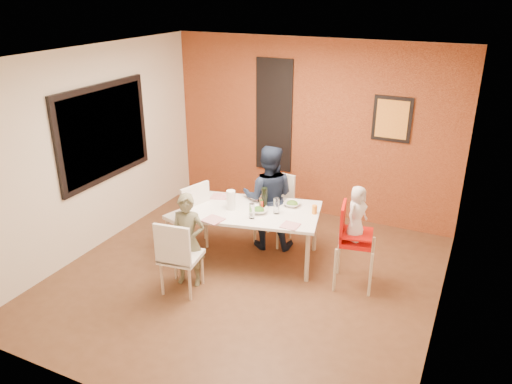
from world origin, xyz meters
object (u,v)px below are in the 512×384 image
at_px(dining_table, 252,214).
at_px(chair_left, 190,213).
at_px(chair_near, 178,254).
at_px(toddler, 357,213).
at_px(chair_far, 276,204).
at_px(paper_towel_roll, 231,200).
at_px(child_near, 188,240).
at_px(wine_bottle, 264,198).
at_px(high_chair, 352,238).
at_px(child_far, 268,197).

xyz_separation_m(dining_table, chair_left, (-0.85, -0.16, -0.09)).
height_order(chair_near, toddler, toddler).
bearing_deg(chair_far, dining_table, -88.13).
relative_size(chair_left, paper_towel_roll, 3.90).
bearing_deg(child_near, chair_left, 107.78).
relative_size(chair_far, paper_towel_roll, 3.78).
relative_size(chair_near, paper_towel_roll, 3.69).
relative_size(chair_left, wine_bottle, 3.43).
relative_size(toddler, wine_bottle, 2.29).
distance_m(high_chair, wine_bottle, 1.23).
height_order(chair_far, toddler, toddler).
bearing_deg(child_far, chair_far, -109.63).
distance_m(dining_table, child_near, 0.96).
xyz_separation_m(dining_table, paper_towel_roll, (-0.25, -0.10, 0.19)).
bearing_deg(toddler, chair_far, 80.17).
bearing_deg(wine_bottle, toddler, -6.03).
distance_m(chair_left, high_chair, 2.19).
xyz_separation_m(child_near, paper_towel_roll, (0.18, 0.76, 0.26)).
bearing_deg(child_near, toddler, 11.68).
height_order(toddler, paper_towel_roll, toddler).
height_order(chair_near, child_far, child_far).
xyz_separation_m(chair_far, toddler, (1.31, -0.70, 0.41)).
xyz_separation_m(chair_near, wine_bottle, (0.55, 1.20, 0.33)).
bearing_deg(wine_bottle, high_chair, -6.59).
height_order(chair_far, child_near, child_near).
bearing_deg(chair_far, high_chair, -22.45).
bearing_deg(child_near, child_far, 56.65).
distance_m(child_near, child_far, 1.37).
height_order(chair_far, chair_left, chair_left).
distance_m(high_chair, child_near, 1.94).
bearing_deg(chair_near, dining_table, -118.73).
distance_m(chair_far, child_far, 0.31).
height_order(chair_left, child_far, child_far).
bearing_deg(wine_bottle, paper_towel_roll, -153.17).
xyz_separation_m(chair_near, child_far, (0.46, 1.52, 0.20)).
distance_m(chair_near, toddler, 2.12).
relative_size(child_near, toddler, 1.76).
distance_m(chair_far, high_chair, 1.47).
height_order(child_near, toddler, toddler).
bearing_deg(child_near, chair_far, 59.39).
relative_size(high_chair, child_near, 0.90).
relative_size(chair_far, wine_bottle, 3.32).
bearing_deg(wine_bottle, child_near, -120.45).
xyz_separation_m(high_chair, toddler, (0.03, 0.01, 0.32)).
xyz_separation_m(chair_far, child_near, (-0.48, -1.52, 0.05)).
distance_m(chair_left, toddler, 2.25).
xyz_separation_m(dining_table, wine_bottle, (0.13, 0.09, 0.21)).
height_order(chair_far, high_chair, high_chair).
xyz_separation_m(high_chair, paper_towel_roll, (-1.59, -0.05, 0.21)).
xyz_separation_m(dining_table, child_far, (0.04, 0.41, 0.08)).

